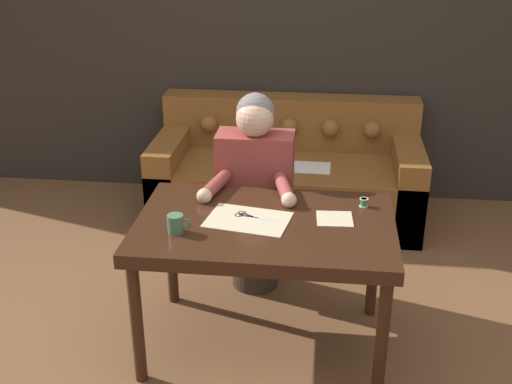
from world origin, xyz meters
The scene contains 10 objects.
ground_plane centered at (0.00, 0.00, 0.00)m, with size 16.00×16.00×0.00m, color brown.
wall_back centered at (0.00, 2.10, 1.30)m, with size 8.00×0.06×2.60m.
dining_table centered at (0.08, 0.07, 0.65)m, with size 1.26×0.81×0.73m.
couch centered at (0.08, 1.67, 0.30)m, with size 1.91×0.87×0.83m.
person centered at (-0.04, 0.65, 0.62)m, with size 0.52×0.59×1.20m.
pattern_paper_main centered at (-0.01, 0.08, 0.73)m, with size 0.44×0.34×0.00m.
pattern_paper_offcut centered at (0.42, 0.13, 0.73)m, with size 0.19×0.18×0.00m.
scissors centered at (-0.01, 0.11, 0.73)m, with size 0.22×0.14×0.01m.
mug centered at (-0.33, -0.09, 0.78)m, with size 0.11×0.08×0.09m.
thread_spool centered at (0.56, 0.30, 0.75)m, with size 0.04×0.04×0.05m.
Camera 1 is at (0.35, -2.70, 2.15)m, focal length 45.00 mm.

